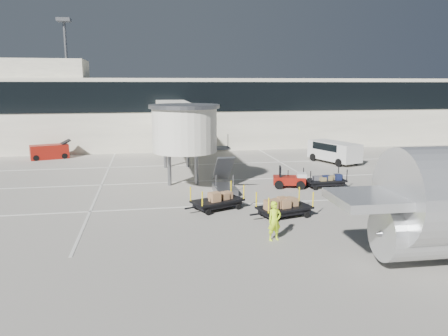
{
  "coord_description": "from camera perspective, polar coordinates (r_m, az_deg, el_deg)",
  "views": [
    {
      "loc": [
        -6.55,
        -23.73,
        7.41
      ],
      "look_at": [
        -1.66,
        3.77,
        2.0
      ],
      "focal_mm": 35.0,
      "sensor_mm": 36.0,
      "label": 1
    }
  ],
  "objects": [
    {
      "name": "minivan",
      "position": [
        42.79,
        14.06,
        2.27
      ],
      "size": [
        3.76,
        5.64,
        1.99
      ],
      "rotation": [
        0.0,
        0.0,
        0.34
      ],
      "color": "silver",
      "rests_on": "ground"
    },
    {
      "name": "terminal",
      "position": [
        54.13,
        -3.51,
        7.44
      ],
      "size": [
        64.0,
        12.11,
        15.2
      ],
      "color": "#EEE9CD",
      "rests_on": "ground"
    },
    {
      "name": "suitcase_cart",
      "position": [
        32.4,
        12.89,
        -1.63
      ],
      "size": [
        3.59,
        1.55,
        1.4
      ],
      "rotation": [
        0.0,
        0.0,
        0.04
      ],
      "color": "black",
      "rests_on": "ground"
    },
    {
      "name": "ground_worker",
      "position": [
        21.13,
        6.62,
        -6.88
      ],
      "size": [
        0.79,
        0.62,
        1.92
      ],
      "primitive_type": "imported",
      "rotation": [
        0.0,
        0.0,
        0.26
      ],
      "color": "#C4F619",
      "rests_on": "ground"
    },
    {
      "name": "baggage_tug",
      "position": [
        31.99,
        8.63,
        -1.54
      ],
      "size": [
        2.54,
        1.96,
        1.53
      ],
      "rotation": [
        0.0,
        0.0,
        -0.25
      ],
      "color": "maroon",
      "rests_on": "ground"
    },
    {
      "name": "box_cart_near",
      "position": [
        24.79,
        7.74,
        -5.18
      ],
      "size": [
        3.78,
        2.22,
        1.45
      ],
      "rotation": [
        0.0,
        0.0,
        0.26
      ],
      "color": "black",
      "rests_on": "ground"
    },
    {
      "name": "ground",
      "position": [
        25.71,
        5.15,
        -5.84
      ],
      "size": [
        140.0,
        140.0,
        0.0
      ],
      "primitive_type": "plane",
      "color": "#B9B4A5",
      "rests_on": "ground"
    },
    {
      "name": "box_cart_far",
      "position": [
        26.11,
        -0.81,
        -4.3
      ],
      "size": [
        3.72,
        2.57,
        1.46
      ],
      "rotation": [
        0.0,
        0.0,
        0.41
      ],
      "color": "black",
      "rests_on": "ground"
    },
    {
      "name": "belt_loader",
      "position": [
        47.08,
        -21.8,
        1.98
      ],
      "size": [
        4.1,
        2.52,
        1.86
      ],
      "rotation": [
        0.0,
        0.0,
        0.31
      ],
      "color": "maroon",
      "rests_on": "ground"
    },
    {
      "name": "lane_markings",
      "position": [
        34.39,
        0.01,
        -1.47
      ],
      "size": [
        40.0,
        30.0,
        0.02
      ],
      "color": "silver",
      "rests_on": "ground"
    },
    {
      "name": "jet_bridge",
      "position": [
        36.23,
        -5.99,
        5.95
      ],
      "size": [
        5.7,
        20.4,
        6.03
      ],
      "color": "white",
      "rests_on": "ground"
    }
  ]
}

